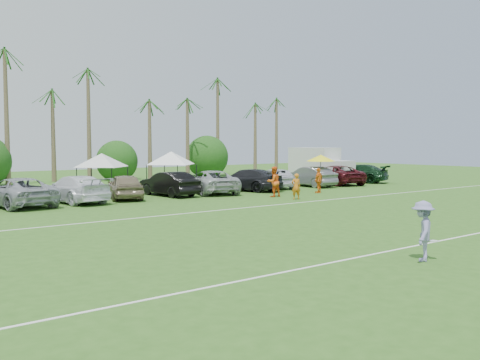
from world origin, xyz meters
TOP-DOWN VIEW (x-y plane):
  - ground at (0.00, 0.00)m, footprint 120.00×120.00m
  - field_lines at (0.00, 8.00)m, footprint 80.00×12.10m
  - palm_tree_4 at (-4.00, 38.00)m, footprint 2.40×2.40m
  - palm_tree_5 at (0.00, 38.00)m, footprint 2.40×2.40m
  - palm_tree_6 at (4.00, 38.00)m, footprint 2.40×2.40m
  - palm_tree_7 at (8.00, 38.00)m, footprint 2.40×2.40m
  - palm_tree_8 at (13.00, 38.00)m, footprint 2.40×2.40m
  - palm_tree_9 at (18.00, 38.00)m, footprint 2.40×2.40m
  - palm_tree_10 at (23.00, 38.00)m, footprint 2.40×2.40m
  - palm_tree_11 at (27.00, 38.00)m, footprint 2.40×2.40m
  - bush_tree_2 at (6.00, 39.00)m, footprint 4.00×4.00m
  - bush_tree_3 at (16.00, 39.00)m, footprint 4.00×4.00m
  - sideline_player_a at (7.16, 15.46)m, footprint 0.70×0.60m
  - sideline_player_b at (7.10, 17.51)m, footprint 1.02×0.82m
  - sideline_player_c at (11.42, 17.61)m, footprint 1.11×0.69m
  - box_truck at (19.28, 24.94)m, footprint 2.55×6.10m
  - canopy_tent_left at (-0.89, 26.39)m, footprint 4.04×4.04m
  - canopy_tent_right at (4.33, 25.87)m, footprint 4.16×4.16m
  - market_umbrella at (15.39, 21.22)m, footprint 2.31×2.31m
  - frisbee_player at (-1.94, 0.52)m, footprint 1.35×1.19m
  - parked_car_2 at (-7.65, 22.25)m, footprint 3.32×6.05m
  - parked_car_3 at (-4.42, 22.16)m, footprint 2.90×5.76m
  - parked_car_4 at (-1.20, 22.24)m, footprint 3.18×5.06m
  - parked_car_5 at (2.03, 22.29)m, footprint 2.08×4.99m
  - parked_car_6 at (5.25, 22.10)m, footprint 4.10×6.28m
  - parked_car_7 at (8.48, 22.05)m, footprint 3.71×5.94m
  - parked_car_8 at (11.70, 22.52)m, footprint 3.01×5.04m
  - parked_car_9 at (14.92, 22.01)m, footprint 1.92×4.95m
  - parked_car_10 at (18.15, 22.15)m, footprint 3.92×6.23m
  - parked_car_11 at (21.37, 22.54)m, footprint 4.11×5.97m

SIDE VIEW (x-z plane):
  - ground at x=0.00m, z-range 0.00..0.00m
  - field_lines at x=0.00m, z-range 0.00..0.01m
  - parked_car_2 at x=-7.65m, z-range 0.00..1.61m
  - parked_car_3 at x=-4.42m, z-range 0.00..1.61m
  - parked_car_4 at x=-1.20m, z-range 0.00..1.61m
  - parked_car_5 at x=2.03m, z-range 0.00..1.61m
  - parked_car_6 at x=5.25m, z-range 0.00..1.61m
  - parked_car_7 at x=8.48m, z-range 0.00..1.61m
  - parked_car_8 at x=11.70m, z-range 0.00..1.61m
  - parked_car_9 at x=14.92m, z-range 0.00..1.61m
  - parked_car_10 at x=18.15m, z-range 0.00..1.61m
  - parked_car_11 at x=21.37m, z-range 0.00..1.61m
  - sideline_player_a at x=7.16m, z-range 0.00..1.62m
  - sideline_player_c at x=11.42m, z-range 0.00..1.77m
  - frisbee_player at x=-1.94m, z-range 0.00..1.81m
  - sideline_player_b at x=7.10m, z-range 0.00..1.99m
  - box_truck at x=19.28m, z-range 0.11..3.20m
  - bush_tree_2 at x=6.00m, z-range -0.20..3.80m
  - bush_tree_3 at x=16.00m, z-range -0.20..3.80m
  - market_umbrella at x=15.39m, z-range 1.02..3.60m
  - canopy_tent_left at x=-0.89m, z-range 1.17..4.44m
  - canopy_tent_right at x=4.33m, z-range 1.20..4.57m
  - palm_tree_4 at x=-4.00m, z-range 3.03..11.93m
  - palm_tree_8 at x=13.00m, z-range 3.03..11.93m
  - palm_tree_5 at x=0.00m, z-range 3.40..13.30m
  - palm_tree_9 at x=18.00m, z-range 3.40..13.30m
  - palm_tree_6 at x=4.00m, z-range 3.76..14.66m
  - palm_tree_10 at x=23.00m, z-range 3.76..14.66m
  - palm_tree_7 at x=8.00m, z-range 4.11..16.01m
  - palm_tree_11 at x=27.00m, z-range 4.11..16.01m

